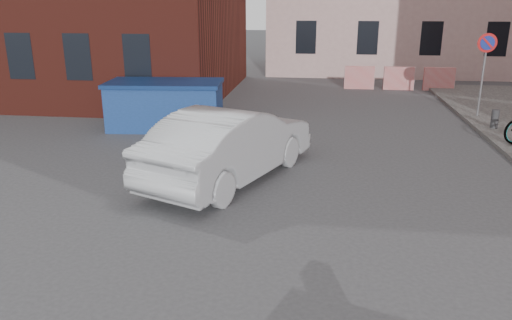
# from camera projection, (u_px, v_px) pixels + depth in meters

# --- Properties ---
(ground) EXTENTS (120.00, 120.00, 0.00)m
(ground) POSITION_uv_depth(u_px,v_px,m) (264.00, 237.00, 8.29)
(ground) COLOR #38383A
(ground) RESTS_ON ground
(no_parking_sign) EXTENTS (0.60, 0.09, 2.65)m
(no_parking_sign) POSITION_uv_depth(u_px,v_px,m) (485.00, 57.00, 15.88)
(no_parking_sign) COLOR gray
(no_parking_sign) RESTS_ON sidewalk
(barriers) EXTENTS (4.70, 0.18, 1.00)m
(barriers) POSITION_uv_depth(u_px,v_px,m) (399.00, 78.00, 21.77)
(barriers) COLOR red
(barriers) RESTS_ON ground
(dumpster) EXTENTS (3.56, 2.05, 1.43)m
(dumpster) POSITION_uv_depth(u_px,v_px,m) (166.00, 105.00, 15.17)
(dumpster) COLOR navy
(dumpster) RESTS_ON ground
(silver_car) EXTENTS (3.38, 5.08, 1.58)m
(silver_car) POSITION_uv_depth(u_px,v_px,m) (231.00, 144.00, 10.79)
(silver_car) COLOR #B8BCC1
(silver_car) RESTS_ON ground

